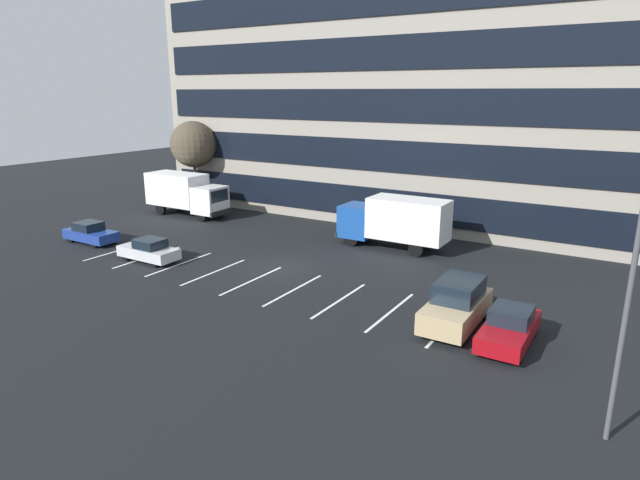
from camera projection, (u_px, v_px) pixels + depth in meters
name	position (u px, v px, depth m)	size (l,w,h in m)	color
ground_plane	(281.00, 267.00, 32.14)	(120.00, 120.00, 0.00)	black
office_building	(406.00, 83.00, 43.99)	(41.06, 12.77, 21.60)	gray
lot_markings	(252.00, 280.00, 29.90)	(22.54, 5.40, 0.01)	silver
box_truck_white	(185.00, 192.00, 45.30)	(7.50, 2.48, 3.48)	white
box_truck_blue	(395.00, 220.00, 35.58)	(7.43, 2.46, 3.45)	#194799
suv_tan	(457.00, 304.00, 23.85)	(2.00, 4.72, 2.13)	tan
sedan_maroon	(509.00, 327.00, 22.26)	(1.79, 4.27, 1.53)	maroon
sedan_silver	(149.00, 250.00, 33.22)	(3.96, 1.66, 1.42)	silver
sedan_navy	(90.00, 233.00, 37.25)	(4.04, 1.69, 1.45)	navy
street_light	(636.00, 288.00, 14.92)	(1.23, 0.28, 7.83)	#4C4C51
bare_tree	(193.00, 144.00, 47.90)	(4.08, 4.08, 7.65)	#473323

